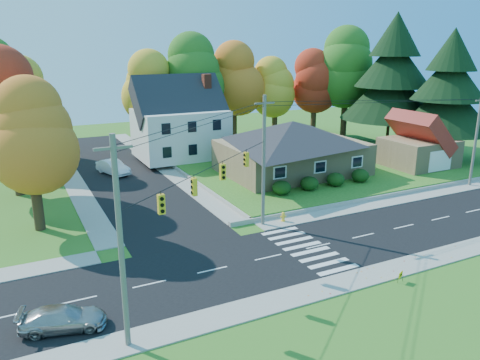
{
  "coord_description": "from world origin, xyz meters",
  "views": [
    {
      "loc": [
        -18.24,
        -24.27,
        13.48
      ],
      "look_at": [
        -2.07,
        8.0,
        2.98
      ],
      "focal_mm": 35.0,
      "sensor_mm": 36.0,
      "label": 1
    }
  ],
  "objects_px": {
    "silver_sedan": "(63,318)",
    "fire_hydrant": "(283,217)",
    "white_car": "(113,167)",
    "ranch_house": "(292,146)"
  },
  "relations": [
    {
      "from": "silver_sedan",
      "to": "white_car",
      "type": "height_order",
      "value": "white_car"
    },
    {
      "from": "silver_sedan",
      "to": "fire_hydrant",
      "type": "height_order",
      "value": "silver_sedan"
    },
    {
      "from": "ranch_house",
      "to": "white_car",
      "type": "xyz_separation_m",
      "value": [
        -16.69,
        9.29,
        -2.48
      ]
    },
    {
      "from": "white_car",
      "to": "fire_hydrant",
      "type": "height_order",
      "value": "white_car"
    },
    {
      "from": "silver_sedan",
      "to": "white_car",
      "type": "distance_m",
      "value": 29.0
    },
    {
      "from": "silver_sedan",
      "to": "fire_hydrant",
      "type": "distance_m",
      "value": 18.83
    },
    {
      "from": "ranch_house",
      "to": "white_car",
      "type": "distance_m",
      "value": 19.26
    },
    {
      "from": "ranch_house",
      "to": "white_car",
      "type": "bearing_deg",
      "value": 150.9
    },
    {
      "from": "ranch_house",
      "to": "silver_sedan",
      "type": "bearing_deg",
      "value": -143.52
    },
    {
      "from": "silver_sedan",
      "to": "white_car",
      "type": "relative_size",
      "value": 0.89
    }
  ]
}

